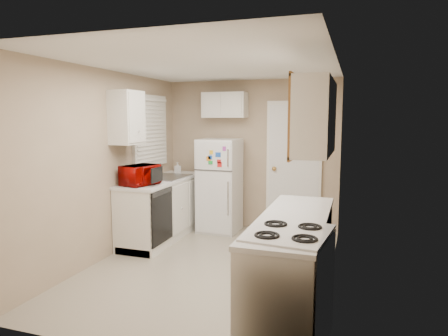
% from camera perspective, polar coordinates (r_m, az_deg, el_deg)
% --- Properties ---
extents(floor, '(3.80, 3.80, 0.00)m').
position_cam_1_polar(floor, '(5.00, -1.86, -13.90)').
color(floor, '#AEA38F').
rests_on(floor, ground).
extents(ceiling, '(3.80, 3.80, 0.00)m').
position_cam_1_polar(ceiling, '(4.70, -1.99, 14.55)').
color(ceiling, white).
rests_on(ceiling, floor).
extents(wall_left, '(3.80, 3.80, 0.00)m').
position_cam_1_polar(wall_left, '(5.35, -16.14, 0.49)').
color(wall_left, tan).
rests_on(wall_left, floor).
extents(wall_right, '(3.80, 3.80, 0.00)m').
position_cam_1_polar(wall_right, '(4.42, 15.37, -0.83)').
color(wall_right, tan).
rests_on(wall_right, floor).
extents(wall_back, '(2.80, 2.80, 0.00)m').
position_cam_1_polar(wall_back, '(6.51, 3.90, 1.89)').
color(wall_back, tan).
rests_on(wall_back, floor).
extents(wall_front, '(2.80, 2.80, 0.00)m').
position_cam_1_polar(wall_front, '(3.01, -14.60, -4.43)').
color(wall_front, tan).
rests_on(wall_front, floor).
extents(left_counter, '(0.60, 1.80, 0.90)m').
position_cam_1_polar(left_counter, '(6.08, -8.72, -5.70)').
color(left_counter, silver).
rests_on(left_counter, floor).
extents(dishwasher, '(0.03, 0.58, 0.72)m').
position_cam_1_polar(dishwasher, '(5.43, -8.88, -6.85)').
color(dishwasher, black).
rests_on(dishwasher, floor).
extents(sink, '(0.54, 0.74, 0.16)m').
position_cam_1_polar(sink, '(6.14, -8.15, -1.68)').
color(sink, gray).
rests_on(sink, left_counter).
extents(microwave, '(0.53, 0.37, 0.32)m').
position_cam_1_polar(microwave, '(5.46, -11.89, -0.83)').
color(microwave, '#8B0401').
rests_on(microwave, left_counter).
extents(soap_bottle, '(0.10, 0.10, 0.17)m').
position_cam_1_polar(soap_bottle, '(6.58, -6.63, 0.17)').
color(soap_bottle, silver).
rests_on(soap_bottle, left_counter).
extents(window_blinds, '(0.10, 0.98, 1.08)m').
position_cam_1_polar(window_blinds, '(6.19, -10.44, 5.23)').
color(window_blinds, silver).
rests_on(window_blinds, wall_left).
extents(upper_cabinet_left, '(0.30, 0.45, 0.70)m').
position_cam_1_polar(upper_cabinet_left, '(5.42, -13.72, 7.01)').
color(upper_cabinet_left, silver).
rests_on(upper_cabinet_left, wall_left).
extents(refrigerator, '(0.62, 0.60, 1.47)m').
position_cam_1_polar(refrigerator, '(6.32, -0.62, -2.51)').
color(refrigerator, silver).
rests_on(refrigerator, floor).
extents(cabinet_over_fridge, '(0.70, 0.30, 0.40)m').
position_cam_1_polar(cabinet_over_fridge, '(6.45, 0.13, 8.98)').
color(cabinet_over_fridge, silver).
rests_on(cabinet_over_fridge, wall_back).
extents(interior_door, '(0.86, 0.06, 2.08)m').
position_cam_1_polar(interior_door, '(6.35, 9.92, 0.03)').
color(interior_door, silver).
rests_on(interior_door, floor).
extents(right_counter, '(0.60, 2.00, 0.90)m').
position_cam_1_polar(right_counter, '(3.85, 9.73, -13.37)').
color(right_counter, silver).
rests_on(right_counter, floor).
extents(stove, '(0.67, 0.79, 0.89)m').
position_cam_1_polar(stove, '(3.35, 9.13, -16.73)').
color(stove, silver).
rests_on(stove, floor).
extents(upper_cabinet_right, '(0.30, 1.20, 0.70)m').
position_cam_1_polar(upper_cabinet_right, '(3.89, 13.03, 7.06)').
color(upper_cabinet_right, silver).
rests_on(upper_cabinet_right, wall_right).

